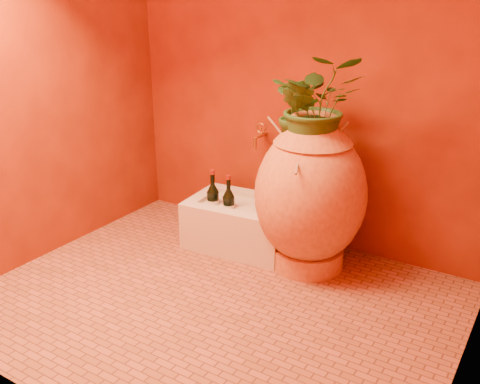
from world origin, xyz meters
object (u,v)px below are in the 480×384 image
Objects in this scene: wine_bottle_a at (264,217)px; wine_bottle_c at (213,202)px; wall_tap at (259,135)px; wine_bottle_b at (229,207)px; amphora at (310,194)px; stone_basin at (241,224)px.

wine_bottle_c is (-0.39, -0.01, 0.02)m from wine_bottle_a.
wine_bottle_a is at bearing -54.27° from wall_tap.
wine_bottle_a is 0.85× the size of wine_bottle_c.
wall_tap is (0.04, 0.32, 0.41)m from wine_bottle_b.
wall_tap is (-0.51, 0.26, 0.23)m from amphora.
wine_bottle_b reaches higher than stone_basin.
amphora is at bearing -2.21° from stone_basin.
wine_bottle_a is 0.57m from wall_tap.
wall_tap reaches higher than stone_basin.
wall_tap reaches higher than wine_bottle_a.
stone_basin is at bearing -87.22° from wall_tap.
stone_basin is at bearing 54.71° from wine_bottle_b.
stone_basin is 0.61m from wall_tap.
wine_bottle_c is at bearing -175.56° from amphora.
amphora reaches higher than wine_bottle_a.
wine_bottle_a is (0.21, -0.07, 0.13)m from stone_basin.
amphora is 2.78× the size of wine_bottle_c.
wine_bottle_c is (-0.18, -0.07, 0.15)m from stone_basin.
stone_basin is 2.10× the size of wine_bottle_c.
amphora reaches higher than wall_tap.
wine_bottle_a is 0.26m from wine_bottle_b.
wall_tap is at bearing 152.53° from amphora.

